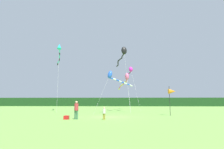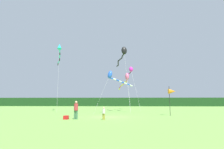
{
  "view_description": "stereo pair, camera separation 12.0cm",
  "coord_description": "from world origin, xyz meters",
  "views": [
    {
      "loc": [
        1.16,
        -21.02,
        1.82
      ],
      "look_at": [
        0.0,
        6.0,
        5.86
      ],
      "focal_mm": 28.61,
      "sensor_mm": 36.0,
      "label": 1
    },
    {
      "loc": [
        1.28,
        -21.02,
        1.82
      ],
      "look_at": [
        0.0,
        6.0,
        5.86
      ],
      "focal_mm": 28.61,
      "sensor_mm": 36.0,
      "label": 2
    }
  ],
  "objects": [
    {
      "name": "ground_plane",
      "position": [
        0.0,
        0.0,
        0.0
      ],
      "size": [
        120.0,
        120.0,
        0.0
      ],
      "primitive_type": "plane",
      "color": "#6B9E42"
    },
    {
      "name": "distant_treeline",
      "position": [
        0.0,
        45.0,
        1.52
      ],
      "size": [
        108.0,
        3.06,
        3.05
      ],
      "primitive_type": "cube",
      "color": "#193D19",
      "rests_on": "ground"
    },
    {
      "name": "person_adult",
      "position": [
        -3.26,
        -2.76,
        1.02
      ],
      "size": [
        0.4,
        0.4,
        1.83
      ],
      "color": "#3F724C",
      "rests_on": "ground"
    },
    {
      "name": "person_child",
      "position": [
        -0.4,
        -3.03,
        0.7
      ],
      "size": [
        0.27,
        0.27,
        1.25
      ],
      "color": "olive",
      "rests_on": "ground"
    },
    {
      "name": "cooler_box",
      "position": [
        -4.2,
        -2.92,
        0.19
      ],
      "size": [
        0.49,
        0.43,
        0.38
      ],
      "primitive_type": "cube",
      "color": "red",
      "rests_on": "ground"
    },
    {
      "name": "banner_flag_pole",
      "position": [
        7.89,
        2.29,
        3.02
      ],
      "size": [
        0.9,
        0.7,
        3.73
      ],
      "color": "black",
      "rests_on": "ground"
    },
    {
      "name": "kite_magenta",
      "position": [
        3.5,
        16.87,
        8.41
      ],
      "size": [
        2.33,
        8.49,
        9.22
      ],
      "color": "#B2B2B2",
      "rests_on": "ground"
    },
    {
      "name": "kite_rainbow",
      "position": [
        2.34,
        12.06,
        5.98
      ],
      "size": [
        2.13,
        7.94,
        7.02
      ],
      "color": "#B2B2B2",
      "rests_on": "ground"
    },
    {
      "name": "kite_blue",
      "position": [
        0.04,
        6.51,
        5.66
      ],
      "size": [
        5.91,
        3.93,
        6.58
      ],
      "color": "#B2B2B2",
      "rests_on": "ground"
    },
    {
      "name": "kite_cyan",
      "position": [
        -10.14,
        10.93,
        11.26
      ],
      "size": [
        3.92,
        10.2,
        12.33
      ],
      "color": "#B2B2B2",
      "rests_on": "ground"
    },
    {
      "name": "kite_black",
      "position": [
        1.83,
        9.32,
        10.23
      ],
      "size": [
        2.26,
        8.16,
        11.25
      ],
      "color": "#B2B2B2",
      "rests_on": "ground"
    }
  ]
}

